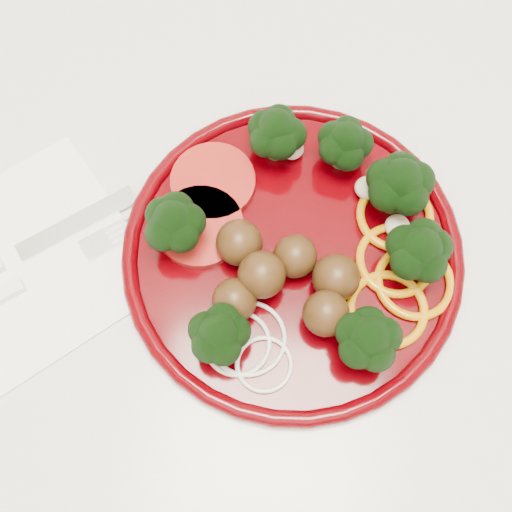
# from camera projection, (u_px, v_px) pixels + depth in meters

# --- Properties ---
(counter) EXTENTS (2.40, 0.60, 0.90)m
(counter) POSITION_uv_depth(u_px,v_px,m) (248.00, 352.00, 0.98)
(counter) COLOR silver
(counter) RESTS_ON ground
(plate) EXTENTS (0.29, 0.29, 0.07)m
(plate) POSITION_uv_depth(u_px,v_px,m) (300.00, 248.00, 0.53)
(plate) COLOR #3E0003
(plate) RESTS_ON counter
(napkin) EXTENTS (0.25, 0.25, 0.00)m
(napkin) POSITION_uv_depth(u_px,v_px,m) (27.00, 263.00, 0.55)
(napkin) COLOR white
(napkin) RESTS_ON counter
(fork) EXTENTS (0.15, 0.13, 0.01)m
(fork) POSITION_uv_depth(u_px,v_px,m) (4.00, 293.00, 0.53)
(fork) COLOR white
(fork) RESTS_ON napkin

